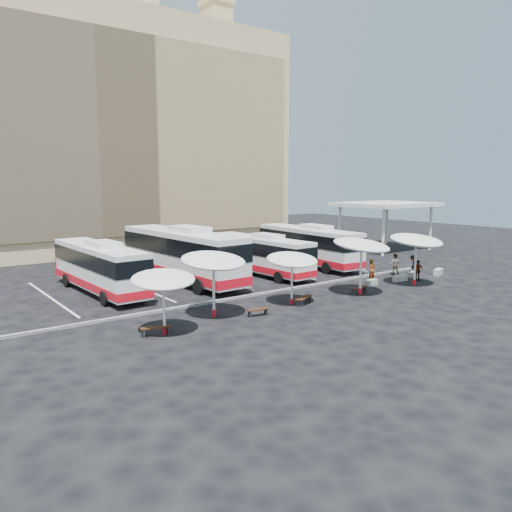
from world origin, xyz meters
TOP-DOWN VIEW (x-y plane):
  - ground at (0.00, 0.00)m, footprint 120.00×120.00m
  - sandstone_building at (0.00, 31.87)m, footprint 42.00×18.25m
  - service_canopy at (24.00, 10.00)m, footprint 10.00×8.00m
  - curb_divider at (0.00, 0.50)m, footprint 34.00×0.25m
  - bay_lines at (0.00, 8.00)m, footprint 24.15×12.00m
  - bus_0 at (-8.84, 7.61)m, footprint 2.92×11.49m
  - bus_1 at (-2.55, 7.60)m, footprint 3.65×13.61m
  - bus_2 at (3.89, 6.35)m, footprint 2.88×10.81m
  - bus_3 at (9.92, 7.17)m, footprint 3.21×11.97m
  - sunshade_0 at (-9.55, -3.55)m, footprint 3.95×3.97m
  - sunshade_1 at (-5.86, -2.26)m, footprint 3.67×3.71m
  - sunshade_2 at (-0.48, -2.67)m, footprint 3.85×3.88m
  - sunshade_3 at (4.94, -3.41)m, footprint 4.74×4.77m
  - sunshade_4 at (10.43, -3.74)m, footprint 3.98×4.02m
  - wood_bench_0 at (-9.99, -3.48)m, footprint 1.54×0.74m
  - wood_bench_1 at (-3.77, -3.58)m, footprint 1.36×0.51m
  - wood_bench_2 at (0.03, -3.25)m, footprint 1.67×1.07m
  - wood_bench_3 at (5.17, -3.12)m, footprint 1.46×0.52m
  - conc_bench_0 at (7.82, -1.91)m, footprint 1.21×0.50m
  - conc_bench_1 at (10.83, -2.17)m, footprint 1.25×0.57m
  - conc_bench_2 at (12.98, -1.75)m, footprint 1.16×0.75m
  - conc_bench_3 at (15.34, -2.47)m, footprint 1.40×0.85m
  - passenger_0 at (8.22, -1.61)m, footprint 0.74×0.56m
  - passenger_1 at (12.56, -0.31)m, footprint 1.07×1.08m
  - passenger_2 at (12.04, -2.84)m, footprint 1.01×0.79m
  - passenger_3 at (13.51, -1.34)m, footprint 1.22×0.96m

SIDE VIEW (x-z plane):
  - ground at x=0.00m, z-range 0.00..0.00m
  - bay_lines at x=0.00m, z-range 0.00..0.01m
  - curb_divider at x=0.00m, z-range 0.00..0.15m
  - conc_bench_2 at x=12.98m, z-range 0.00..0.42m
  - conc_bench_0 at x=7.82m, z-range 0.00..0.44m
  - conc_bench_1 at x=10.83m, z-range 0.00..0.45m
  - conc_bench_3 at x=15.34m, z-range 0.00..0.50m
  - wood_bench_1 at x=-3.77m, z-range 0.11..0.52m
  - wood_bench_3 at x=5.17m, z-range 0.12..0.56m
  - wood_bench_0 at x=-9.99m, z-range 0.12..0.58m
  - wood_bench_2 at x=0.03m, z-range 0.13..0.63m
  - passenger_2 at x=12.04m, z-range 0.00..1.59m
  - passenger_3 at x=13.51m, z-range 0.00..1.66m
  - passenger_1 at x=12.56m, z-range 0.00..1.76m
  - passenger_0 at x=8.22m, z-range 0.00..1.83m
  - bus_2 at x=3.89m, z-range 0.04..3.44m
  - bus_0 at x=-8.84m, z-range 0.04..3.66m
  - bus_3 at x=9.92m, z-range 0.04..3.80m
  - bus_1 at x=-2.55m, z-range 0.05..4.33m
  - sunshade_2 at x=-0.48m, z-range 1.15..4.43m
  - sunshade_0 at x=-9.55m, z-range 1.15..4.43m
  - sunshade_1 at x=-5.86m, z-range 1.31..5.07m
  - sunshade_4 at x=10.43m, z-range 1.35..5.23m
  - sunshade_3 at x=4.94m, z-range 1.37..5.29m
  - service_canopy at x=24.00m, z-range 2.27..7.47m
  - sandstone_building at x=0.00m, z-range -2.17..27.43m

